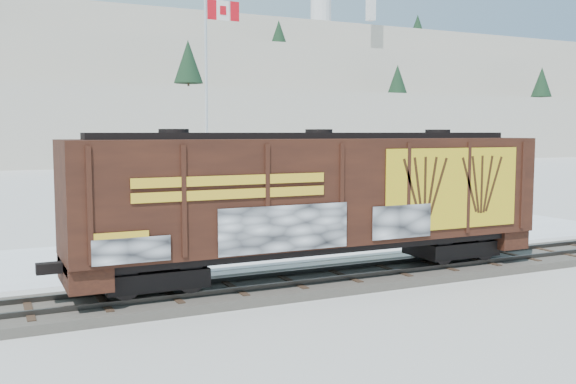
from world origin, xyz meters
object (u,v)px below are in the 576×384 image
car_white (281,231)px  hopper_railcar (319,196)px  car_dark (465,223)px  car_silver (222,236)px  flagpole (209,145)px

car_white → hopper_railcar: bearing=-177.4°
car_white → car_dark: size_ratio=1.04×
car_silver → car_dark: bearing=-75.4°
flagpole → car_white: size_ratio=2.78×
flagpole → car_silver: flagpole is taller
flagpole → car_dark: (11.06, -6.99, -3.88)m
flagpole → car_white: (1.29, -6.08, -3.77)m
car_silver → hopper_railcar: bearing=-153.8°
hopper_railcar → flagpole: (0.58, 13.09, 1.48)m
car_white → car_dark: bearing=-77.9°
hopper_railcar → car_silver: hopper_railcar is taller
car_silver → car_dark: car_silver is taller
car_white → car_dark: car_white is taller
car_silver → car_white: bearing=-69.0°
car_silver → car_white: 2.85m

